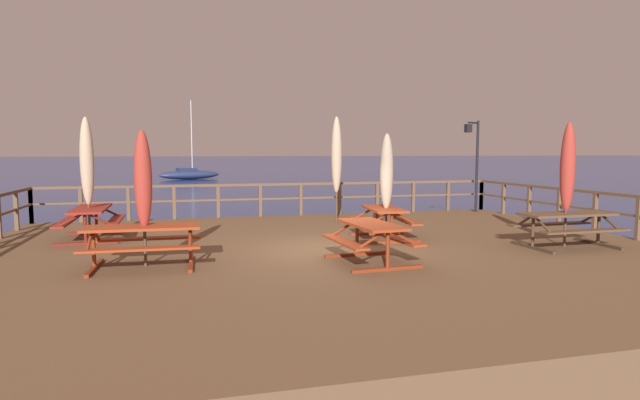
# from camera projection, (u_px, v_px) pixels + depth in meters

# --- Properties ---
(ground_plane) EXTENTS (600.00, 600.00, 0.00)m
(ground_plane) POSITION_uv_depth(u_px,v_px,m) (331.00, 277.00, 11.27)
(ground_plane) COLOR navy
(wooden_deck) EXTENTS (15.23, 12.58, 0.61)m
(wooden_deck) POSITION_uv_depth(u_px,v_px,m) (331.00, 264.00, 11.24)
(wooden_deck) COLOR brown
(wooden_deck) RESTS_ON ground
(railing_waterside_far) EXTENTS (15.03, 0.10, 1.09)m
(railing_waterside_far) POSITION_uv_depth(u_px,v_px,m) (281.00, 194.00, 17.07)
(railing_waterside_far) COLOR brown
(railing_waterside_far) RESTS_ON wooden_deck
(railing_side_right) EXTENTS (0.10, 12.38, 1.09)m
(railing_side_right) POSITION_uv_depth(u_px,v_px,m) (616.00, 207.00, 13.01)
(railing_side_right) COLOR brown
(railing_side_right) RESTS_ON wooden_deck
(picnic_table_mid_left) EXTENTS (2.12, 1.42, 0.78)m
(picnic_table_mid_left) POSITION_uv_depth(u_px,v_px,m) (567.00, 222.00, 11.50)
(picnic_table_mid_left) COLOR brown
(picnic_table_mid_left) RESTS_ON wooden_deck
(picnic_table_mid_centre) EXTENTS (2.10, 1.46, 0.78)m
(picnic_table_mid_centre) POSITION_uv_depth(u_px,v_px,m) (143.00, 237.00, 9.49)
(picnic_table_mid_centre) COLOR #993819
(picnic_table_mid_centre) RESTS_ON wooden_deck
(picnic_table_mid_right) EXTENTS (1.55, 1.75, 0.78)m
(picnic_table_mid_right) POSITION_uv_depth(u_px,v_px,m) (384.00, 217.00, 12.56)
(picnic_table_mid_right) COLOR #993819
(picnic_table_mid_right) RESTS_ON wooden_deck
(picnic_table_back_right) EXTENTS (1.53, 1.86, 0.78)m
(picnic_table_back_right) POSITION_uv_depth(u_px,v_px,m) (371.00, 234.00, 9.86)
(picnic_table_back_right) COLOR #993819
(picnic_table_back_right) RESTS_ON wooden_deck
(picnic_table_front_left) EXTENTS (1.44, 2.10, 0.78)m
(picnic_table_front_left) POSITION_uv_depth(u_px,v_px,m) (91.00, 216.00, 12.57)
(picnic_table_front_left) COLOR maroon
(picnic_table_front_left) RESTS_ON wooden_deck
(patio_umbrella_short_mid) EXTENTS (0.32, 0.32, 2.77)m
(patio_umbrella_short_mid) POSITION_uv_depth(u_px,v_px,m) (568.00, 168.00, 11.43)
(patio_umbrella_short_mid) COLOR #4C3828
(patio_umbrella_short_mid) RESTS_ON wooden_deck
(patio_umbrella_tall_mid_left) EXTENTS (0.32, 0.32, 2.52)m
(patio_umbrella_tall_mid_left) POSITION_uv_depth(u_px,v_px,m) (143.00, 180.00, 9.46)
(patio_umbrella_tall_mid_left) COLOR #4C3828
(patio_umbrella_tall_mid_left) RESTS_ON wooden_deck
(patio_umbrella_tall_mid_right) EXTENTS (0.32, 0.32, 2.56)m
(patio_umbrella_tall_mid_right) POSITION_uv_depth(u_px,v_px,m) (387.00, 172.00, 12.42)
(patio_umbrella_tall_mid_right) COLOR #4C3828
(patio_umbrella_tall_mid_right) RESTS_ON wooden_deck
(patio_umbrella_tall_back_left) EXTENTS (0.32, 0.32, 3.16)m
(patio_umbrella_tall_back_left) POSITION_uv_depth(u_px,v_px,m) (337.00, 155.00, 15.38)
(patio_umbrella_tall_back_left) COLOR #4C3828
(patio_umbrella_tall_back_left) RESTS_ON wooden_deck
(patio_umbrella_tall_front) EXTENTS (0.32, 0.32, 2.96)m
(patio_umbrella_tall_front) POSITION_uv_depth(u_px,v_px,m) (87.00, 162.00, 12.42)
(patio_umbrella_tall_front) COLOR #4C3828
(patio_umbrella_tall_front) RESTS_ON wooden_deck
(lamp_post_hooked) EXTENTS (0.65, 0.36, 3.20)m
(lamp_post_hooked) POSITION_uv_depth(u_px,v_px,m) (474.00, 152.00, 18.02)
(lamp_post_hooked) COLOR black
(lamp_post_hooked) RESTS_ON wooden_deck
(sailboat_distant) EXTENTS (6.23, 3.31, 7.72)m
(sailboat_distant) POSITION_uv_depth(u_px,v_px,m) (189.00, 174.00, 51.02)
(sailboat_distant) COLOR navy
(sailboat_distant) RESTS_ON ground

